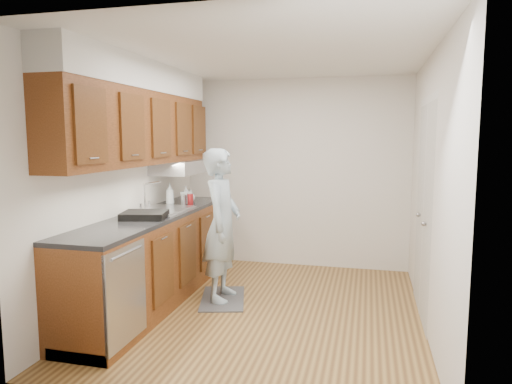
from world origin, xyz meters
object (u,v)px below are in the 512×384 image
at_px(steel_can, 184,200).
at_px(soap_bottle_c, 191,195).
at_px(person, 222,215).
at_px(soap_bottle_b, 186,195).
at_px(soap_bottle_a, 170,194).
at_px(dish_rack, 145,215).
at_px(soda_can, 190,199).

bearing_deg(steel_can, soap_bottle_c, 94.71).
relative_size(person, soap_bottle_b, 8.42).
height_order(soap_bottle_a, dish_rack, soap_bottle_a).
xyz_separation_m(soap_bottle_a, steel_can, (0.15, 0.04, -0.07)).
distance_m(soap_bottle_a, soap_bottle_c, 0.35).
bearing_deg(soda_can, dish_rack, -95.34).
relative_size(soap_bottle_a, dish_rack, 0.60).
bearing_deg(soda_can, soap_bottle_c, 111.49).
height_order(soap_bottle_b, dish_rack, soap_bottle_b).
bearing_deg(steel_can, dish_rack, -90.83).
height_order(person, dish_rack, person).
distance_m(person, soap_bottle_a, 0.90).
xyz_separation_m(soap_bottle_a, soda_can, (0.23, 0.07, -0.06)).
relative_size(person, soda_can, 14.43).
bearing_deg(soap_bottle_b, person, -41.01).
height_order(soap_bottle_a, soap_bottle_c, soap_bottle_a).
bearing_deg(steel_can, person, -36.48).
distance_m(person, steel_can, 0.79).
height_order(person, soap_bottle_c, person).
xyz_separation_m(soap_bottle_b, dish_rack, (-0.01, -1.03, -0.07)).
distance_m(soap_bottle_c, dish_rack, 1.22).
bearing_deg(soap_bottle_c, soap_bottle_b, -83.04).
bearing_deg(soap_bottle_c, dish_rack, -89.58).
bearing_deg(soap_bottle_a, person, -28.40).
bearing_deg(dish_rack, soap_bottle_b, 76.20).
xyz_separation_m(soap_bottle_c, steel_can, (0.02, -0.28, -0.02)).
relative_size(soap_bottle_a, steel_can, 2.19).
relative_size(soap_bottle_c, soda_can, 1.18).
bearing_deg(soap_bottle_c, soda_can, -68.51).
xyz_separation_m(person, soap_bottle_b, (-0.63, 0.55, 0.12)).
bearing_deg(steel_can, soap_bottle_b, 89.29).
distance_m(soap_bottle_b, soap_bottle_c, 0.20).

